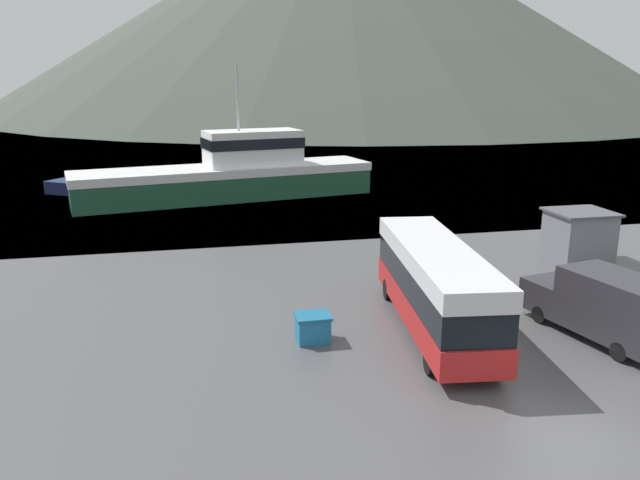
{
  "coord_description": "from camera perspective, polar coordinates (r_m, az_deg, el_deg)",
  "views": [
    {
      "loc": [
        -10.04,
        -13.45,
        9.63
      ],
      "look_at": [
        -3.9,
        14.79,
        2.0
      ],
      "focal_mm": 35.0,
      "sensor_mm": 36.0,
      "label": 1
    }
  ],
  "objects": [
    {
      "name": "ground_plane",
      "position": [
        19.35,
        21.97,
        -16.24
      ],
      "size": [
        400.0,
        400.0,
        0.0
      ],
      "primitive_type": "plane",
      "color": "#4C4C4F"
    },
    {
      "name": "water_surface",
      "position": [
        155.86,
        -8.71,
        11.08
      ],
      "size": [
        240.0,
        240.0,
        0.0
      ],
      "primitive_type": "plane",
      "color": "#3D5160",
      "rests_on": "ground"
    },
    {
      "name": "hill_backdrop",
      "position": [
        182.08,
        1.65,
        20.59
      ],
      "size": [
        185.96,
        185.96,
        56.17
      ],
      "primitive_type": "cone",
      "color": "#424C42",
      "rests_on": "ground"
    },
    {
      "name": "tour_bus",
      "position": [
        24.4,
        10.48,
        -3.96
      ],
      "size": [
        3.73,
        10.66,
        3.37
      ],
      "rotation": [
        0.0,
        0.0,
        -0.12
      ],
      "color": "red",
      "rests_on": "ground"
    },
    {
      "name": "delivery_van",
      "position": [
        25.61,
        24.7,
        -5.44
      ],
      "size": [
        3.42,
        6.52,
        2.61
      ],
      "rotation": [
        0.0,
        0.0,
        0.21
      ],
      "color": "#2D2D33",
      "rests_on": "ground"
    },
    {
      "name": "fishing_boat",
      "position": [
        51.12,
        -8.14,
        6.07
      ],
      "size": [
        24.42,
        9.67,
        10.49
      ],
      "rotation": [
        0.0,
        0.0,
        1.76
      ],
      "color": "#1E5138",
      "rests_on": "water_surface"
    },
    {
      "name": "storage_bin",
      "position": [
        23.49,
        -0.67,
        -8.01
      ],
      "size": [
        1.31,
        1.12,
        1.04
      ],
      "color": "teal",
      "rests_on": "ground"
    },
    {
      "name": "dock_kiosk",
      "position": [
        35.99,
        22.57,
        0.37
      ],
      "size": [
        3.15,
        2.91,
        2.72
      ],
      "color": "slate",
      "rests_on": "ground"
    },
    {
      "name": "small_boat",
      "position": [
        55.8,
        -20.75,
        4.45
      ],
      "size": [
        6.65,
        5.51,
        1.09
      ],
      "rotation": [
        0.0,
        0.0,
        4.12
      ],
      "color": "#19234C",
      "rests_on": "water_surface"
    }
  ]
}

